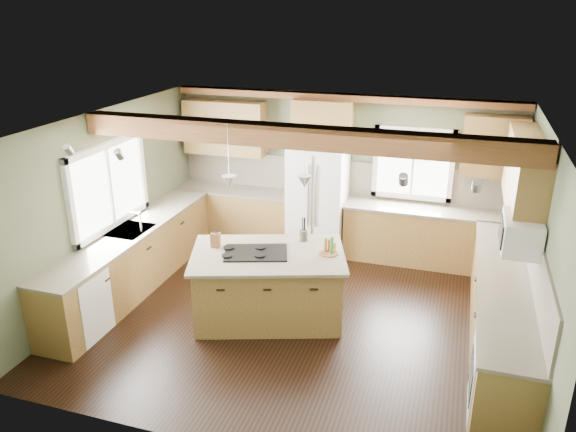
% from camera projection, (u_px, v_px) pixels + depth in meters
% --- Properties ---
extents(floor, '(5.60, 5.60, 0.00)m').
position_uv_depth(floor, '(298.00, 316.00, 7.52)').
color(floor, black).
rests_on(floor, ground).
extents(ceiling, '(5.60, 5.60, 0.00)m').
position_uv_depth(ceiling, '(299.00, 124.00, 6.58)').
color(ceiling, silver).
rests_on(ceiling, wall_back).
extents(wall_back, '(5.60, 0.00, 5.60)m').
position_uv_depth(wall_back, '(342.00, 172.00, 9.28)').
color(wall_back, '#4C563D').
rests_on(wall_back, ground).
extents(wall_left, '(0.00, 5.00, 5.00)m').
position_uv_depth(wall_left, '(107.00, 204.00, 7.84)').
color(wall_left, '#4C563D').
rests_on(wall_left, ground).
extents(wall_right, '(0.00, 5.00, 5.00)m').
position_uv_depth(wall_right, '(539.00, 255.00, 6.26)').
color(wall_right, '#4C563D').
rests_on(wall_right, ground).
extents(ceiling_beam, '(5.55, 0.26, 0.26)m').
position_uv_depth(ceiling_beam, '(297.00, 137.00, 6.53)').
color(ceiling_beam, '#5C311A').
rests_on(ceiling_beam, ceiling).
extents(soffit_trim, '(5.55, 0.20, 0.10)m').
position_uv_depth(soffit_trim, '(343.00, 97.00, 8.74)').
color(soffit_trim, '#5C311A').
rests_on(soffit_trim, ceiling).
extents(backsplash_back, '(5.58, 0.03, 0.58)m').
position_uv_depth(backsplash_back, '(341.00, 178.00, 9.29)').
color(backsplash_back, brown).
rests_on(backsplash_back, wall_back).
extents(backsplash_right, '(0.03, 3.70, 0.58)m').
position_uv_depth(backsplash_right, '(536.00, 260.00, 6.34)').
color(backsplash_right, brown).
rests_on(backsplash_right, wall_right).
extents(base_cab_back_left, '(2.02, 0.60, 0.88)m').
position_uv_depth(base_cab_back_left, '(236.00, 215.00, 9.82)').
color(base_cab_back_left, brown).
rests_on(base_cab_back_left, floor).
extents(counter_back_left, '(2.06, 0.64, 0.04)m').
position_uv_depth(counter_back_left, '(235.00, 190.00, 9.65)').
color(counter_back_left, brown).
rests_on(counter_back_left, base_cab_back_left).
extents(base_cab_back_right, '(2.62, 0.60, 0.88)m').
position_uv_depth(base_cab_back_right, '(428.00, 237.00, 8.90)').
color(base_cab_back_right, brown).
rests_on(base_cab_back_right, floor).
extents(counter_back_right, '(2.66, 0.64, 0.04)m').
position_uv_depth(counter_back_right, '(430.00, 210.00, 8.73)').
color(counter_back_right, brown).
rests_on(counter_back_right, base_cab_back_right).
extents(base_cab_left, '(0.60, 3.70, 0.88)m').
position_uv_depth(base_cab_left, '(134.00, 260.00, 8.11)').
color(base_cab_left, brown).
rests_on(base_cab_left, floor).
extents(counter_left, '(0.64, 3.74, 0.04)m').
position_uv_depth(counter_left, '(130.00, 231.00, 7.94)').
color(counter_left, brown).
rests_on(counter_left, base_cab_left).
extents(base_cab_right, '(0.60, 3.70, 0.88)m').
position_uv_depth(base_cab_right, '(500.00, 315.00, 6.70)').
color(base_cab_right, brown).
rests_on(base_cab_right, floor).
extents(counter_right, '(0.64, 3.74, 0.04)m').
position_uv_depth(counter_right, '(505.00, 281.00, 6.54)').
color(counter_right, brown).
rests_on(counter_right, base_cab_right).
extents(upper_cab_back_left, '(1.40, 0.35, 0.90)m').
position_uv_depth(upper_cab_back_left, '(225.00, 128.00, 9.45)').
color(upper_cab_back_left, brown).
rests_on(upper_cab_back_left, wall_back).
extents(upper_cab_over_fridge, '(0.96, 0.35, 0.70)m').
position_uv_depth(upper_cab_over_fridge, '(323.00, 122.00, 8.90)').
color(upper_cab_over_fridge, brown).
rests_on(upper_cab_over_fridge, wall_back).
extents(upper_cab_right, '(0.35, 2.20, 0.90)m').
position_uv_depth(upper_cab_right, '(525.00, 175.00, 6.88)').
color(upper_cab_right, brown).
rests_on(upper_cab_right, wall_right).
extents(upper_cab_back_corner, '(0.90, 0.35, 0.90)m').
position_uv_depth(upper_cab_back_corner, '(494.00, 146.00, 8.24)').
color(upper_cab_back_corner, brown).
rests_on(upper_cab_back_corner, wall_back).
extents(window_left, '(0.04, 1.60, 1.05)m').
position_uv_depth(window_left, '(108.00, 186.00, 7.79)').
color(window_left, white).
rests_on(window_left, wall_left).
extents(window_back, '(1.10, 0.04, 1.00)m').
position_uv_depth(window_back, '(413.00, 163.00, 8.84)').
color(window_back, white).
rests_on(window_back, wall_back).
extents(sink, '(0.50, 0.65, 0.03)m').
position_uv_depth(sink, '(130.00, 231.00, 7.94)').
color(sink, '#262628').
rests_on(sink, counter_left).
extents(faucet, '(0.02, 0.02, 0.28)m').
position_uv_depth(faucet, '(141.00, 223.00, 7.84)').
color(faucet, '#B2B2B7').
rests_on(faucet, sink).
extents(dishwasher, '(0.60, 0.60, 0.84)m').
position_uv_depth(dishwasher, '(77.00, 305.00, 6.95)').
color(dishwasher, white).
rests_on(dishwasher, floor).
extents(oven, '(0.60, 0.72, 0.84)m').
position_uv_depth(oven, '(503.00, 381.00, 5.55)').
color(oven, white).
rests_on(oven, floor).
extents(microwave, '(0.40, 0.70, 0.38)m').
position_uv_depth(microwave, '(521.00, 233.00, 6.19)').
color(microwave, white).
rests_on(microwave, wall_right).
extents(pendant_left, '(0.18, 0.18, 0.16)m').
position_uv_depth(pendant_left, '(229.00, 182.00, 6.85)').
color(pendant_left, '#B2B2B7').
rests_on(pendant_left, ceiling).
extents(pendant_right, '(0.18, 0.18, 0.16)m').
position_uv_depth(pendant_right, '(304.00, 182.00, 6.86)').
color(pendant_right, '#B2B2B7').
rests_on(pendant_right, ceiling).
extents(refrigerator, '(0.90, 0.74, 1.80)m').
position_uv_depth(refrigerator, '(318.00, 200.00, 9.16)').
color(refrigerator, white).
rests_on(refrigerator, floor).
extents(island, '(2.10, 1.65, 0.88)m').
position_uv_depth(island, '(268.00, 286.00, 7.37)').
color(island, brown).
rests_on(island, floor).
extents(island_top, '(2.25, 1.80, 0.04)m').
position_uv_depth(island_top, '(268.00, 255.00, 7.20)').
color(island_top, brown).
rests_on(island_top, island).
extents(cooktop, '(0.92, 0.76, 0.02)m').
position_uv_depth(cooktop, '(256.00, 253.00, 7.19)').
color(cooktop, black).
rests_on(cooktop, island_top).
extents(knife_block, '(0.13, 0.10, 0.20)m').
position_uv_depth(knife_block, '(216.00, 240.00, 7.35)').
color(knife_block, brown).
rests_on(knife_block, island_top).
extents(utensil_crock, '(0.14, 0.14, 0.15)m').
position_uv_depth(utensil_crock, '(303.00, 235.00, 7.56)').
color(utensil_crock, '#37322C').
rests_on(utensil_crock, island_top).
extents(bottle_tray, '(0.35, 0.35, 0.23)m').
position_uv_depth(bottle_tray, '(329.00, 245.00, 7.15)').
color(bottle_tray, brown).
rests_on(bottle_tray, island_top).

